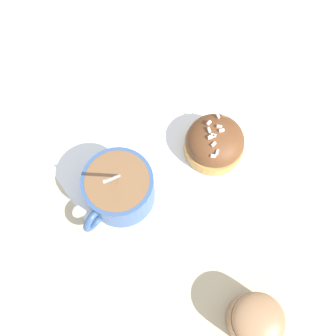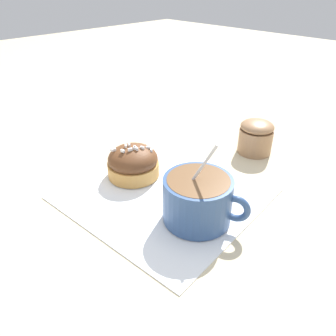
{
  "view_description": "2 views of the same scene",
  "coord_description": "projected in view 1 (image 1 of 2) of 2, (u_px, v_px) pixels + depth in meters",
  "views": [
    {
      "loc": [
        -0.11,
        -0.16,
        0.53
      ],
      "look_at": [
        -0.0,
        0.0,
        0.03
      ],
      "focal_mm": 42.0,
      "sensor_mm": 36.0,
      "label": 1
    },
    {
      "loc": [
        -0.3,
        0.29,
        0.3
      ],
      "look_at": [
        0.01,
        -0.02,
        0.03
      ],
      "focal_mm": 35.0,
      "sensor_mm": 36.0,
      "label": 2
    }
  ],
  "objects": [
    {
      "name": "paper_napkin",
      "position": [
        171.0,
        175.0,
        0.57
      ],
      "size": [
        0.29,
        0.28,
        0.0
      ],
      "color": "white",
      "rests_on": "ground_plane"
    },
    {
      "name": "ground_plane",
      "position": [
        171.0,
        175.0,
        0.57
      ],
      "size": [
        3.0,
        3.0,
        0.0
      ],
      "primitive_type": "plane",
      "color": "#C6B793"
    },
    {
      "name": "sugar_bowl",
      "position": [
        255.0,
        320.0,
        0.47
      ],
      "size": [
        0.06,
        0.06,
        0.06
      ],
      "color": "#99704C",
      "rests_on": "ground_plane"
    },
    {
      "name": "frosted_pastry",
      "position": [
        214.0,
        141.0,
        0.56
      ],
      "size": [
        0.09,
        0.09,
        0.06
      ],
      "color": "#D19347",
      "rests_on": "paper_napkin"
    },
    {
      "name": "coffee_cup",
      "position": [
        119.0,
        188.0,
        0.52
      ],
      "size": [
        0.12,
        0.09,
        0.12
      ],
      "color": "#335184",
      "rests_on": "paper_napkin"
    }
  ]
}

